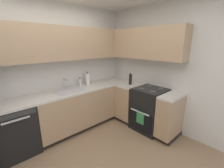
{
  "coord_description": "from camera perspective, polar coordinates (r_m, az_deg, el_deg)",
  "views": [
    {
      "loc": [
        -0.96,
        -1.4,
        1.79
      ],
      "look_at": [
        0.97,
        0.7,
        1.01
      ],
      "focal_mm": 23.74,
      "sensor_mm": 36.0,
      "label": 1
    }
  ],
  "objects": [
    {
      "name": "countertop_right",
      "position": [
        3.2,
        12.53,
        -1.85
      ],
      "size": [
        0.6,
        1.37,
        0.03
      ],
      "color": "beige",
      "rests_on": "lower_cabinets_right"
    },
    {
      "name": "soap_bottle",
      "position": [
        3.37,
        -12.18,
        0.76
      ],
      "size": [
        0.06,
        0.06,
        0.18
      ],
      "color": "silver",
      "rests_on": "countertop_back"
    },
    {
      "name": "upper_cabinets_back",
      "position": [
        3.06,
        -19.19,
        14.5
      ],
      "size": [
        2.53,
        0.34,
        0.63
      ],
      "color": "tan"
    },
    {
      "name": "dishwasher",
      "position": [
        3.0,
        -33.26,
        -14.52
      ],
      "size": [
        0.6,
        0.63,
        0.85
      ],
      "color": "black",
      "rests_on": "ground_plane"
    },
    {
      "name": "countertop_back",
      "position": [
        3.14,
        -14.02,
        -2.28
      ],
      "size": [
        2.85,
        0.6,
        0.03
      ],
      "primitive_type": "cube",
      "color": "beige",
      "rests_on": "lower_cabinets_back"
    },
    {
      "name": "sink",
      "position": [
        3.07,
        -15.82,
        -3.28
      ],
      "size": [
        0.56,
        0.4,
        0.1
      ],
      "color": "#B7B7BC",
      "rests_on": "countertop_back"
    },
    {
      "name": "upper_cabinets_right",
      "position": [
        3.33,
        11.11,
        15.04
      ],
      "size": [
        0.32,
        1.92,
        0.63
      ],
      "color": "tan"
    },
    {
      "name": "lower_cabinets_right",
      "position": [
        3.36,
        12.13,
        -8.99
      ],
      "size": [
        0.62,
        1.37,
        0.85
      ],
      "color": "tan",
      "rests_on": "ground_plane"
    },
    {
      "name": "wall_right",
      "position": [
        3.22,
        21.14,
        5.27
      ],
      "size": [
        0.05,
        3.2,
        2.57
      ],
      "primitive_type": "cube",
      "color": "silver",
      "rests_on": "ground_plane"
    },
    {
      "name": "paper_towel_roll",
      "position": [
        3.44,
        -9.41,
        1.92
      ],
      "size": [
        0.11,
        0.11,
        0.3
      ],
      "color": "white",
      "rests_on": "countertop_back"
    },
    {
      "name": "faucet",
      "position": [
        3.2,
        -17.64,
        0.45
      ],
      "size": [
        0.07,
        0.16,
        0.21
      ],
      "color": "silver",
      "rests_on": "countertop_back"
    },
    {
      "name": "wall_back",
      "position": [
        3.17,
        -24.35,
        4.8
      ],
      "size": [
        3.83,
        0.05,
        2.57
      ],
      "primitive_type": "cube",
      "color": "silver",
      "rests_on": "ground_plane"
    },
    {
      "name": "oil_bottle",
      "position": [
        3.4,
        7.11,
        1.83
      ],
      "size": [
        0.07,
        0.07,
        0.26
      ],
      "color": "black",
      "rests_on": "countertop_right"
    },
    {
      "name": "oven_range",
      "position": [
        3.29,
        14.22,
        -9.21
      ],
      "size": [
        0.68,
        0.62,
        1.03
      ],
      "color": "black",
      "rests_on": "ground_plane"
    },
    {
      "name": "lower_cabinets_back",
      "position": [
        3.3,
        -13.52,
        -9.52
      ],
      "size": [
        1.65,
        0.62,
        0.85
      ],
      "color": "tan",
      "rests_on": "ground_plane"
    }
  ]
}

